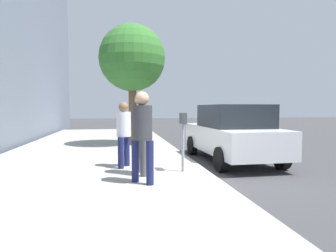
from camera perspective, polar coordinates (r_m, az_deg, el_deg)
ground_plane at (r=7.49m, az=7.14°, el=-9.33°), size 80.00×80.00×0.00m
sidewalk_slab at (r=7.22m, az=-16.62°, el=-9.33°), size 28.00×6.00×0.15m
parking_meter at (r=6.85m, az=3.01°, el=-0.64°), size 0.36×0.12×1.41m
pedestrian_at_meter at (r=6.55m, az=-5.38°, el=-0.05°), size 0.55×0.40×1.85m
pedestrian_bystander at (r=5.78m, az=-5.13°, el=-0.55°), size 0.45×0.42×1.85m
parking_officer at (r=7.43m, az=-8.78°, el=-0.70°), size 0.48×0.36×1.67m
parked_sedan_near at (r=9.20m, az=12.55°, el=-1.33°), size 4.43×2.02×1.77m
street_tree at (r=11.98m, az=-7.11°, el=13.10°), size 2.67×2.67×4.87m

